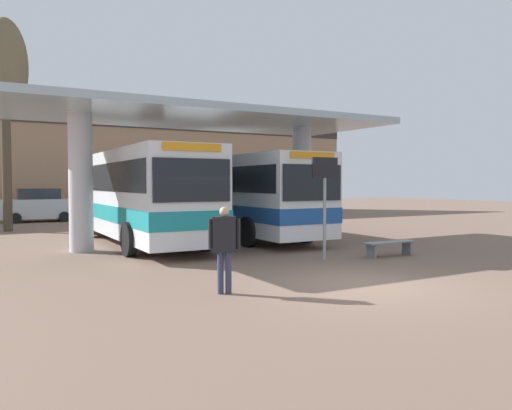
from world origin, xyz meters
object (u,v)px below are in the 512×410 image
object	(u,v)px
pedestrian_waiting	(224,241)
waiting_bench_near_pillar	(390,245)
parked_car_street	(39,206)
transit_bus_left_bay	(138,192)
info_sign_platform	(325,187)
poplar_tree_behind_left	(5,72)
transit_bus_center_bay	(236,193)

from	to	relation	value
pedestrian_waiting	waiting_bench_near_pillar	bearing A→B (deg)	44.89
waiting_bench_near_pillar	pedestrian_waiting	xyz separation A→B (m)	(-6.73, -2.18, 0.74)
parked_car_street	transit_bus_left_bay	bearing A→B (deg)	-79.55
info_sign_platform	poplar_tree_behind_left	size ratio (longest dim) A/B	0.30
pedestrian_waiting	parked_car_street	size ratio (longest dim) A/B	0.43
transit_bus_left_bay	waiting_bench_near_pillar	size ratio (longest dim) A/B	5.98
poplar_tree_behind_left	waiting_bench_near_pillar	bearing A→B (deg)	-56.54
transit_bus_left_bay	waiting_bench_near_pillar	bearing A→B (deg)	128.46
info_sign_platform	poplar_tree_behind_left	distance (m)	17.15
waiting_bench_near_pillar	pedestrian_waiting	world-z (taller)	pedestrian_waiting
waiting_bench_near_pillar	poplar_tree_behind_left	xyz separation A→B (m)	(-9.80, 14.83, 7.10)
pedestrian_waiting	info_sign_platform	bearing A→B (deg)	56.54
pedestrian_waiting	parked_car_street	xyz separation A→B (m)	(-1.12, 22.64, -0.15)
poplar_tree_behind_left	parked_car_street	xyz separation A→B (m)	(1.94, 5.63, -6.51)
parked_car_street	pedestrian_waiting	bearing A→B (deg)	-85.89
transit_bus_center_bay	pedestrian_waiting	xyz separation A→B (m)	(-5.31, -9.81, -0.77)
info_sign_platform	poplar_tree_behind_left	bearing A→B (deg)	117.64
transit_bus_center_bay	info_sign_platform	size ratio (longest dim) A/B	3.74
poplar_tree_behind_left	pedestrian_waiting	bearing A→B (deg)	-79.78
transit_bus_center_bay	info_sign_platform	world-z (taller)	transit_bus_center_bay
waiting_bench_near_pillar	poplar_tree_behind_left	bearing A→B (deg)	123.46
info_sign_platform	parked_car_street	bearing A→B (deg)	105.65
poplar_tree_behind_left	info_sign_platform	bearing A→B (deg)	-62.36
pedestrian_waiting	poplar_tree_behind_left	world-z (taller)	poplar_tree_behind_left
info_sign_platform	poplar_tree_behind_left	xyz separation A→B (m)	(-7.57, 14.45, 5.30)
transit_bus_center_bay	waiting_bench_near_pillar	distance (m)	7.91
waiting_bench_near_pillar	info_sign_platform	xyz separation A→B (m)	(-2.23, 0.38, 1.80)
transit_bus_center_bay	info_sign_platform	distance (m)	7.30
pedestrian_waiting	poplar_tree_behind_left	size ratio (longest dim) A/B	0.18
transit_bus_left_bay	info_sign_platform	xyz separation A→B (m)	(3.51, -6.97, 0.24)
transit_bus_left_bay	info_sign_platform	distance (m)	7.81
transit_bus_left_bay	parked_car_street	bearing A→B (deg)	-80.35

